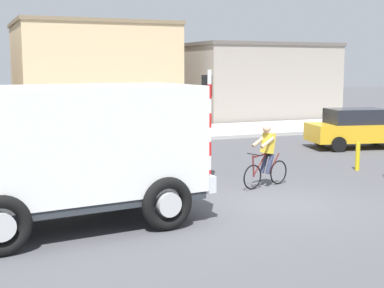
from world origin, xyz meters
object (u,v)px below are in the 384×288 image
(truck_foreground, at_px, (70,146))
(bollard_far, at_px, (358,156))
(cyclist, at_px, (266,156))
(car_red_near, at_px, (358,128))
(traffic_light_pole, at_px, (208,111))

(truck_foreground, distance_m, bollard_far, 9.95)
(cyclist, bearing_deg, car_red_near, 34.34)
(cyclist, xyz_separation_m, car_red_near, (7.08, 4.84, -0.05))
(cyclist, distance_m, traffic_light_pole, 2.04)
(traffic_light_pole, xyz_separation_m, car_red_near, (8.36, 3.79, -1.25))
(car_red_near, bearing_deg, traffic_light_pole, -155.59)
(truck_foreground, bearing_deg, car_red_near, 27.07)
(cyclist, relative_size, bollard_far, 1.91)
(traffic_light_pole, height_order, car_red_near, traffic_light_pole)
(car_red_near, relative_size, bollard_far, 4.75)
(bollard_far, bearing_deg, car_red_near, 50.76)
(traffic_light_pole, bearing_deg, truck_foreground, -148.13)
(cyclist, height_order, car_red_near, cyclist)
(cyclist, relative_size, car_red_near, 0.40)
(truck_foreground, xyz_separation_m, car_red_near, (12.69, 6.49, -0.85))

